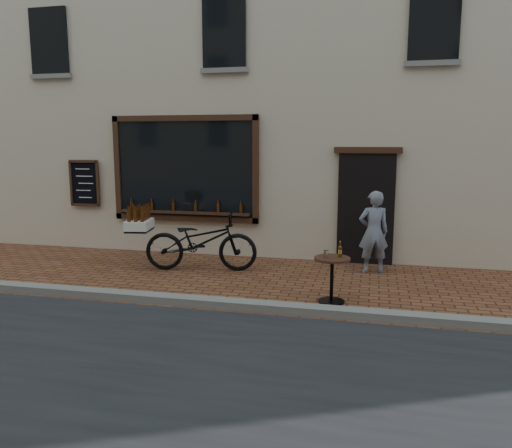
# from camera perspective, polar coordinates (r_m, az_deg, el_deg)

# --- Properties ---
(ground) EXTENTS (90.00, 90.00, 0.00)m
(ground) POSITION_cam_1_polar(r_m,az_deg,el_deg) (7.30, -3.74, -10.00)
(ground) COLOR brown
(ground) RESTS_ON ground
(kerb) EXTENTS (90.00, 0.25, 0.12)m
(kerb) POSITION_cam_1_polar(r_m,az_deg,el_deg) (7.47, -3.29, -9.07)
(kerb) COLOR slate
(kerb) RESTS_ON ground
(shop_building) EXTENTS (28.00, 6.20, 10.00)m
(shop_building) POSITION_cam_1_polar(r_m,az_deg,el_deg) (13.48, 4.69, 20.38)
(shop_building) COLOR #C0AF97
(shop_building) RESTS_ON ground
(cargo_bicycle) EXTENTS (2.53, 1.10, 1.19)m
(cargo_bicycle) POSITION_cam_1_polar(r_m,az_deg,el_deg) (9.51, -6.56, -1.91)
(cargo_bicycle) COLOR black
(cargo_bicycle) RESTS_ON ground
(bistro_table) EXTENTS (0.55, 0.55, 0.94)m
(bistro_table) POSITION_cam_1_polar(r_m,az_deg,el_deg) (7.66, 8.69, -5.26)
(bistro_table) COLOR black
(bistro_table) RESTS_ON ground
(pedestrian) EXTENTS (0.63, 0.49, 1.54)m
(pedestrian) POSITION_cam_1_polar(r_m,az_deg,el_deg) (9.50, 13.29, -0.89)
(pedestrian) COLOR slate
(pedestrian) RESTS_ON ground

